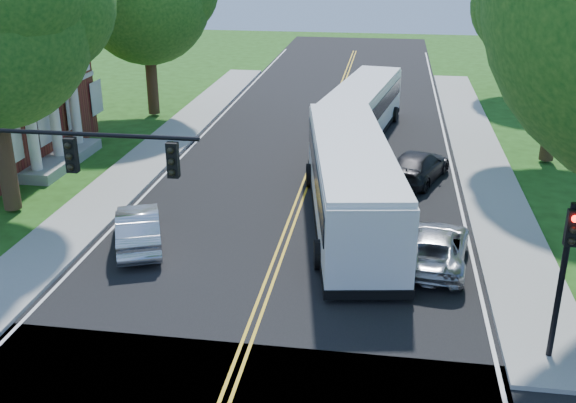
% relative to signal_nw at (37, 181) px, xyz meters
% --- Properties ---
extents(road, '(14.00, 96.00, 0.01)m').
position_rel_signal_nw_xyz_m(road, '(5.86, 11.57, -4.37)').
color(road, black).
rests_on(road, ground).
extents(center_line, '(0.36, 70.00, 0.01)m').
position_rel_signal_nw_xyz_m(center_line, '(5.86, 15.57, -4.36)').
color(center_line, gold).
rests_on(center_line, road).
extents(edge_line_w, '(0.12, 70.00, 0.01)m').
position_rel_signal_nw_xyz_m(edge_line_w, '(-0.94, 15.57, -4.36)').
color(edge_line_w, silver).
rests_on(edge_line_w, road).
extents(edge_line_e, '(0.12, 70.00, 0.01)m').
position_rel_signal_nw_xyz_m(edge_line_e, '(12.66, 15.57, -4.36)').
color(edge_line_e, silver).
rests_on(edge_line_e, road).
extents(sidewalk_nw, '(2.60, 40.00, 0.15)m').
position_rel_signal_nw_xyz_m(sidewalk_nw, '(-2.44, 18.57, -4.30)').
color(sidewalk_nw, gray).
rests_on(sidewalk_nw, ground).
extents(sidewalk_ne, '(2.60, 40.00, 0.15)m').
position_rel_signal_nw_xyz_m(sidewalk_ne, '(14.16, 18.57, -4.30)').
color(sidewalk_ne, gray).
rests_on(sidewalk_ne, ground).
extents(tree_west_far, '(7.60, 7.60, 10.67)m').
position_rel_signal_nw_xyz_m(tree_west_far, '(-5.14, 23.57, 2.62)').
color(tree_west_far, '#332314').
rests_on(tree_west_far, ground).
extents(tree_east_mid, '(8.40, 8.40, 11.93)m').
position_rel_signal_nw_xyz_m(tree_east_mid, '(17.36, 17.57, 3.48)').
color(tree_east_mid, '#332314').
rests_on(tree_east_mid, ground).
extents(signal_nw, '(7.15, 0.46, 5.66)m').
position_rel_signal_nw_xyz_m(signal_nw, '(0.00, 0.00, 0.00)').
color(signal_nw, black).
rests_on(signal_nw, ground).
extents(signal_ne, '(0.30, 0.46, 4.40)m').
position_rel_signal_nw_xyz_m(signal_ne, '(14.06, 0.01, -1.41)').
color(signal_ne, black).
rests_on(signal_ne, ground).
extents(bus_lead, '(4.80, 13.13, 3.33)m').
position_rel_signal_nw_xyz_m(bus_lead, '(8.13, 8.50, -2.61)').
color(bus_lead, silver).
rests_on(bus_lead, road).
extents(bus_follow, '(4.32, 11.80, 2.99)m').
position_rel_signal_nw_xyz_m(bus_follow, '(7.96, 20.76, -2.79)').
color(bus_follow, silver).
rests_on(bus_follow, road).
extents(hatchback, '(3.00, 4.60, 1.43)m').
position_rel_signal_nw_xyz_m(hatchback, '(0.67, 5.20, -3.65)').
color(hatchback, '#B5B8BD').
rests_on(hatchback, road).
extents(suv, '(2.75, 4.95, 1.31)m').
position_rel_signal_nw_xyz_m(suv, '(11.27, 5.36, -3.71)').
color(suv, '#A2A4A8').
rests_on(suv, road).
extents(dark_sedan, '(3.49, 5.20, 1.40)m').
position_rel_signal_nw_xyz_m(dark_sedan, '(10.89, 13.85, -3.67)').
color(dark_sedan, black).
rests_on(dark_sedan, road).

